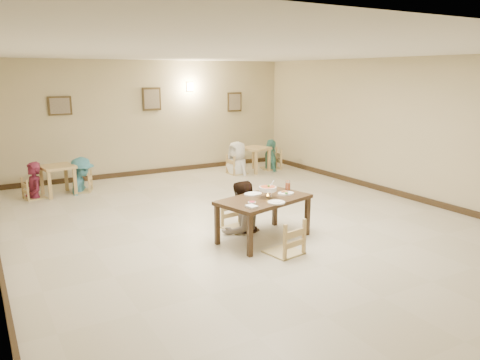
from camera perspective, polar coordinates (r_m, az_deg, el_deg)
floor at (r=8.52m, az=0.44°, el=-5.29°), size 10.00×10.00×0.00m
ceiling at (r=8.10m, az=0.48°, el=15.31°), size 10.00×10.00×0.00m
wall_back at (r=12.72m, az=-11.11°, el=7.41°), size 10.00×0.00×10.00m
wall_right at (r=10.75m, az=19.28°, el=5.98°), size 0.00×10.00×10.00m
baseboard_back at (r=12.90m, az=-10.79°, el=1.02°), size 8.00×0.06×0.12m
baseboard_right at (r=10.98m, az=18.63°, el=-1.50°), size 0.06×10.00×0.12m
picture_a at (r=12.11m, az=-21.11°, el=8.44°), size 0.55×0.04×0.45m
picture_b at (r=12.67m, az=-10.71°, el=9.68°), size 0.50×0.04×0.60m
picture_c at (r=13.71m, az=-0.66°, el=9.49°), size 0.45×0.04×0.55m
wall_sconce at (r=13.07m, az=-6.14°, el=11.23°), size 0.16×0.05×0.22m
main_table at (r=7.55m, az=2.92°, el=-2.78°), size 1.66×1.19×0.70m
chair_far at (r=8.09m, az=-0.23°, el=-2.70°), size 0.46×0.46×0.97m
chair_near at (r=7.02m, az=5.43°, el=-4.95°), size 0.48×0.48×1.03m
main_diner at (r=7.94m, az=0.11°, el=-0.15°), size 1.00×0.88×1.73m
curry_warmer at (r=7.50m, az=3.41°, el=-1.08°), size 0.31×0.28×0.25m
rice_plate_far at (r=7.71m, az=1.58°, el=-1.69°), size 0.31×0.31×0.07m
rice_plate_near at (r=7.24m, az=4.45°, el=-2.70°), size 0.27×0.27×0.06m
fried_plate at (r=7.78m, az=5.61°, el=-1.58°), size 0.28×0.28×0.06m
chili_dish at (r=7.21m, az=1.46°, el=-2.75°), size 0.12×0.12×0.03m
napkin_cutlery at (r=6.98m, az=1.43°, el=-3.25°), size 0.17×0.27×0.03m
drink_glass at (r=8.03m, az=5.84°, el=-0.71°), size 0.08×0.08×0.17m
bg_table_left at (r=11.12m, az=-21.36°, el=0.98°), size 0.77×0.77×0.67m
bg_table_right at (r=12.90m, az=1.82°, el=3.43°), size 0.85×0.85×0.68m
bg_chair_ll at (r=11.03m, az=-23.90°, el=0.11°), size 0.41×0.41×0.87m
bg_chair_lr at (r=11.28m, az=-18.79°, el=0.82°), size 0.41×0.41×0.88m
bg_chair_rl at (r=12.60m, az=-0.35°, el=2.94°), size 0.46×0.46×0.97m
bg_chair_rr at (r=13.26m, az=3.81°, el=3.67°), size 0.51×0.51×1.09m
bg_diner_a at (r=10.96m, az=-24.08°, el=2.00°), size 0.47×0.64×1.60m
bg_diner_b at (r=11.21m, az=-18.93°, el=2.63°), size 0.98×1.19×1.60m
bg_diner_c at (r=12.54m, az=-0.35°, el=4.72°), size 0.66×0.92×1.76m
bg_diner_d at (r=13.22m, az=3.83°, el=4.97°), size 0.73×1.08×1.70m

